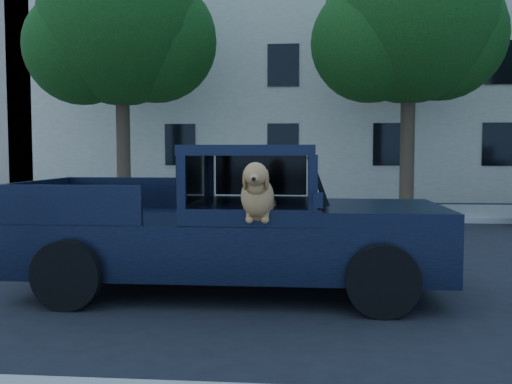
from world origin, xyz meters
TOP-DOWN VIEW (x-y plane):
  - ground at (0.00, 0.00)m, footprint 120.00×120.00m
  - far_sidewalk at (0.00, 9.20)m, footprint 60.00×4.00m
  - lane_stripes at (2.00, 3.40)m, footprint 21.60×0.14m
  - street_tree_left at (-3.97, 9.62)m, footprint 6.00×5.20m
  - street_tree_mid at (5.03, 9.62)m, footprint 6.00×5.20m
  - building_main at (3.00, 16.50)m, footprint 26.00×6.00m
  - pickup_truck at (0.81, -0.75)m, footprint 5.57×2.84m

SIDE VIEW (x-z plane):
  - ground at x=0.00m, z-range 0.00..0.00m
  - lane_stripes at x=2.00m, z-range 0.00..0.01m
  - far_sidewalk at x=0.00m, z-range 0.00..0.15m
  - pickup_truck at x=0.81m, z-range -0.32..1.67m
  - building_main at x=3.00m, z-range 0.00..9.00m
  - street_tree_left at x=-3.97m, z-range 1.41..10.01m
  - street_tree_mid at x=5.03m, z-range 1.41..10.01m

